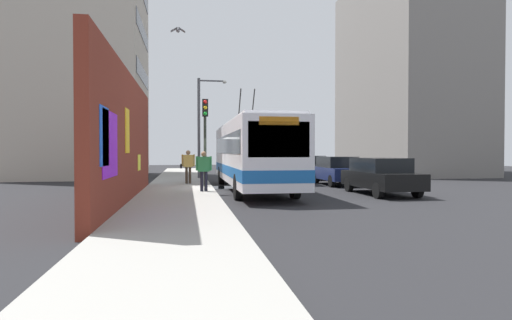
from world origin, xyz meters
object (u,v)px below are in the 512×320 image
Objects in this scene: traffic_light at (205,128)px; city_bus at (251,153)px; parked_car_black at (380,175)px; pedestrian_at_curb at (204,168)px; parked_car_dark_gray at (308,166)px; parked_car_navy at (337,170)px; pedestrian_midblock at (188,164)px; street_lamp at (202,120)px.

city_bus is at bearing -110.96° from traffic_light.
pedestrian_at_curb is at bearing 81.41° from parked_car_black.
parked_car_navy is at bearing 180.00° from parked_car_dark_gray.
pedestrian_midblock is at bearing 54.91° from parked_car_black.
traffic_light is at bearing -3.90° from pedestrian_at_curb.
city_bus is 1.88× the size of street_lamp.
parked_car_navy is at bearing -93.47° from pedestrian_midblock.
street_lamp is at bearing 34.85° from parked_car_black.
pedestrian_midblock is 0.28× the size of street_lamp.
pedestrian_at_curb is (-4.11, 7.52, 0.33)m from parked_car_navy.
city_bus is at bearing -134.72° from pedestrian_midblock.
street_lamp is (6.76, -0.12, 0.86)m from traffic_light.
street_lamp reaches higher than city_bus.
parked_car_black and parked_car_dark_gray have the same top height.
parked_car_navy is 0.63× the size of street_lamp.
city_bus is 2.56× the size of parked_car_dark_gray.
pedestrian_midblock is (5.74, 8.17, 0.37)m from parked_car_black.
parked_car_dark_gray is 9.69m from pedestrian_midblock.
parked_car_black is 5.24m from parked_car_navy.
parked_car_navy is at bearing 0.00° from parked_car_black.
parked_car_dark_gray is (5.70, -0.00, 0.00)m from parked_car_navy.
pedestrian_at_curb is (1.14, 7.52, 0.33)m from parked_car_black.
city_bus is at bearing 115.18° from parked_car_navy.
parked_car_dark_gray is 2.67× the size of pedestrian_midblock.
traffic_light is (-1.62, 7.35, 2.19)m from parked_car_navy.
street_lamp is at bearing -1.79° from pedestrian_at_curb.
parked_car_navy is 2.38× the size of pedestrian_at_curb.
pedestrian_at_curb is at bearing 118.65° from parked_car_navy.
pedestrian_at_curb is at bearing 176.10° from traffic_light.
city_bus is 9.71m from parked_car_dark_gray.
parked_car_black is 10.94m from parked_car_dark_gray.
city_bus reaches higher than pedestrian_midblock.
parked_car_dark_gray is 12.36m from pedestrian_at_curb.
parked_car_navy is 7.84m from traffic_light.
traffic_light is (2.49, -0.17, 1.86)m from pedestrian_at_curb.
city_bus reaches higher than traffic_light.
traffic_light is at bearing 63.75° from parked_car_black.
parked_car_black is at bearing -98.59° from pedestrian_at_curb.
pedestrian_midblock is (0.49, 8.17, 0.37)m from parked_car_navy.
parked_car_black is 0.70× the size of street_lamp.
parked_car_black is 8.48m from traffic_light.
pedestrian_at_curb is at bearing 178.21° from street_lamp.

